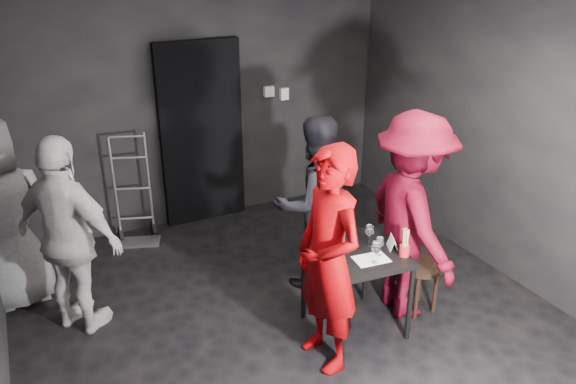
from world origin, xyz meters
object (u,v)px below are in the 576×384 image
wine_bottle (322,244)px  breadstick_cup (405,243)px  tasting_table (357,262)px  man_maroon (413,196)px  bystander_grey (1,201)px  woman_black (314,194)px  hand_truck (137,222)px  bystander_cream (67,224)px  stool (420,272)px  server_red (329,240)px

wine_bottle → breadstick_cup: wine_bottle is taller
tasting_table → man_maroon: (0.56, 0.05, 0.46)m
bystander_grey → wine_bottle: (2.22, -1.65, -0.15)m
man_maroon → tasting_table: bearing=102.8°
tasting_table → woman_black: size_ratio=0.40×
wine_bottle → breadstick_cup: 0.66m
wine_bottle → breadstick_cup: size_ratio=1.19×
hand_truck → man_maroon: size_ratio=0.55×
hand_truck → man_maroon: 3.12m
hand_truck → breadstick_cup: size_ratio=4.74×
tasting_table → breadstick_cup: size_ratio=2.92×
hand_truck → bystander_cream: size_ratio=0.62×
wine_bottle → breadstick_cup: bearing=-23.8°
man_maroon → stool: bearing=-118.7°
woman_black → wine_bottle: woman_black is taller
man_maroon → wine_bottle: (-0.87, 0.00, -0.25)m
stool → breadstick_cup: size_ratio=1.83×
server_red → wine_bottle: (0.10, 0.27, -0.20)m
hand_truck → bystander_grey: 1.62m
server_red → woman_black: bearing=152.0°
hand_truck → bystander_cream: 1.72m
hand_truck → wine_bottle: 2.63m
stool → woman_black: bearing=126.6°
server_red → wine_bottle: server_red is taller
bystander_grey → tasting_table: bearing=138.8°
hand_truck → woman_black: woman_black is taller
breadstick_cup → server_red: bearing=-179.4°
hand_truck → stool: hand_truck is taller
stool → wine_bottle: size_ratio=1.53×
stool → bystander_cream: (-2.73, 1.09, 0.60)m
woman_black → bystander_cream: 2.13m
man_maroon → breadstick_cup: bearing=143.4°
tasting_table → stool: bearing=-2.2°
hand_truck → tasting_table: (1.30, -2.40, 0.43)m
bystander_cream → wine_bottle: bystander_cream is taller
server_red → breadstick_cup: 0.73m
server_red → man_maroon: man_maroon is taller
bystander_cream → bystander_grey: size_ratio=0.97×
woman_black → tasting_table: bearing=89.1°
man_maroon → bystander_grey: size_ratio=1.10×
breadstick_cup → tasting_table: bearing=143.6°
tasting_table → bystander_grey: 3.07m
hand_truck → stool: bearing=-31.9°
woman_black → breadstick_cup: woman_black is taller
server_red → bystander_cream: (-1.66, 1.29, -0.08)m
man_maroon → woman_black: bearing=42.1°
man_maroon → breadstick_cup: man_maroon is taller
bystander_grey → wine_bottle: size_ratio=6.62×
server_red → breadstick_cup: size_ratio=8.27×
stool → server_red: bearing=-169.4°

